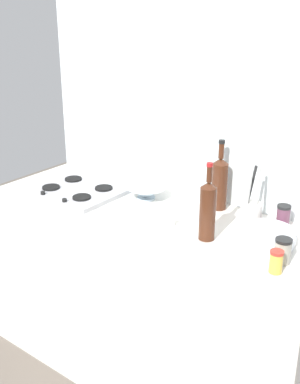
# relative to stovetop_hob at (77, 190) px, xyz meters

# --- Properties ---
(ground_plane) EXTENTS (6.00, 6.00, 0.00)m
(ground_plane) POSITION_rel_stovetop_hob_xyz_m (0.49, 0.01, -0.91)
(ground_plane) COLOR #6B6056
(ground_plane) RESTS_ON ground
(counter_block) EXTENTS (1.80, 0.70, 0.90)m
(counter_block) POSITION_rel_stovetop_hob_xyz_m (0.49, 0.01, -0.46)
(counter_block) COLOR silver
(counter_block) RESTS_ON ground
(backsplash_panel) EXTENTS (1.90, 0.06, 2.29)m
(backsplash_panel) POSITION_rel_stovetop_hob_xyz_m (0.49, 0.39, 0.23)
(backsplash_panel) COLOR silver
(backsplash_panel) RESTS_ON ground
(stovetop_hob) EXTENTS (0.46, 0.37, 0.04)m
(stovetop_hob) POSITION_rel_stovetop_hob_xyz_m (0.00, 0.00, 0.00)
(stovetop_hob) COLOR #B2B2B7
(stovetop_hob) RESTS_ON counter_block
(plate_stack) EXTENTS (0.24, 0.24, 0.06)m
(plate_stack) POSITION_rel_stovetop_hob_xyz_m (1.06, 0.08, 0.02)
(plate_stack) COLOR white
(plate_stack) RESTS_ON counter_block
(wine_bottle_leftmost) EXTENTS (0.08, 0.08, 0.35)m
(wine_bottle_leftmost) POSITION_rel_stovetop_hob_xyz_m (0.70, 0.28, 0.12)
(wine_bottle_leftmost) COLOR #472314
(wine_bottle_leftmost) RESTS_ON counter_block
(wine_bottle_mid_left) EXTENTS (0.07, 0.07, 0.35)m
(wine_bottle_mid_left) POSITION_rel_stovetop_hob_xyz_m (0.83, -0.04, 0.12)
(wine_bottle_mid_left) COLOR #472314
(wine_bottle_mid_left) RESTS_ON counter_block
(mixing_bowl) EXTENTS (0.21, 0.21, 0.07)m
(mixing_bowl) POSITION_rel_stovetop_hob_xyz_m (0.34, 0.16, 0.02)
(mixing_bowl) COLOR silver
(mixing_bowl) RESTS_ON counter_block
(butter_dish) EXTENTS (0.16, 0.11, 0.05)m
(butter_dish) POSITION_rel_stovetop_hob_xyz_m (0.58, -0.04, 0.01)
(butter_dish) COLOR white
(butter_dish) RESTS_ON counter_block
(utensil_crock) EXTENTS (0.10, 0.10, 0.30)m
(utensil_crock) POSITION_rel_stovetop_hob_xyz_m (0.92, 0.21, 0.05)
(utensil_crock) COLOR silver
(utensil_crock) RESTS_ON counter_block
(condiment_jar_front) EXTENTS (0.07, 0.07, 0.10)m
(condiment_jar_front) POSITION_rel_stovetop_hob_xyz_m (1.18, -0.03, 0.04)
(condiment_jar_front) COLOR #9E998C
(condiment_jar_front) RESTS_ON counter_block
(condiment_jar_rear) EXTENTS (0.05, 0.05, 0.09)m
(condiment_jar_rear) POSITION_rel_stovetop_hob_xyz_m (1.19, -0.12, 0.03)
(condiment_jar_rear) COLOR gold
(condiment_jar_rear) RESTS_ON counter_block
(condiment_jar_spare) EXTENTS (0.06, 0.06, 0.11)m
(condiment_jar_spare) POSITION_rel_stovetop_hob_xyz_m (1.05, 0.26, 0.04)
(condiment_jar_spare) COLOR #66384C
(condiment_jar_spare) RESTS_ON counter_block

